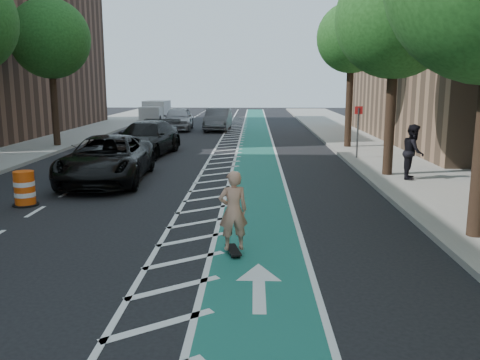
{
  "coord_description": "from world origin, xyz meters",
  "views": [
    {
      "loc": [
        2.9,
        -11.16,
        3.58
      ],
      "look_at": [
        2.54,
        1.57,
        1.1
      ],
      "focal_mm": 38.0,
      "sensor_mm": 36.0,
      "label": 1
    }
  ],
  "objects_px": {
    "skateboarder": "(233,210)",
    "suv_near": "(107,159)",
    "suv_far": "(146,139)",
    "barrel_a": "(25,189)"
  },
  "relations": [
    {
      "from": "skateboarder",
      "to": "suv_near",
      "type": "xyz_separation_m",
      "value": [
        -4.87,
        7.74,
        -0.12
      ]
    },
    {
      "from": "suv_near",
      "to": "suv_far",
      "type": "relative_size",
      "value": 1.04
    },
    {
      "from": "skateboarder",
      "to": "barrel_a",
      "type": "height_order",
      "value": "skateboarder"
    },
    {
      "from": "barrel_a",
      "to": "skateboarder",
      "type": "bearing_deg",
      "value": -33.17
    },
    {
      "from": "suv_far",
      "to": "barrel_a",
      "type": "xyz_separation_m",
      "value": [
        -1.4,
        -10.32,
        -0.35
      ]
    },
    {
      "from": "suv_near",
      "to": "barrel_a",
      "type": "height_order",
      "value": "suv_near"
    },
    {
      "from": "skateboarder",
      "to": "suv_far",
      "type": "distance_m",
      "value": 15.22
    },
    {
      "from": "suv_near",
      "to": "barrel_a",
      "type": "relative_size",
      "value": 5.83
    },
    {
      "from": "skateboarder",
      "to": "suv_near",
      "type": "bearing_deg",
      "value": -71.2
    },
    {
      "from": "skateboarder",
      "to": "suv_far",
      "type": "xyz_separation_m",
      "value": [
        -4.87,
        14.42,
        -0.12
      ]
    }
  ]
}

